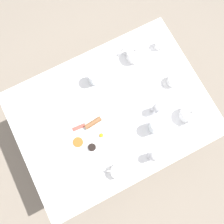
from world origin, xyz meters
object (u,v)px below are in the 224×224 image
water_glass_tall (156,126)px  napkin_folded (68,177)px  breakfast_plate (89,135)px  fork_by_plate (30,119)px  knife_by_plate (132,100)px  salt_grinder (156,109)px  water_glass_short (94,77)px  creamer_jug (159,45)px  teacup_with_saucer_right (174,81)px  teapot_far (135,54)px  pepper_grinder (153,156)px  teacup_with_saucer_left (118,171)px  teapot_near (190,114)px

water_glass_tall → napkin_folded: water_glass_tall is taller
breakfast_plate → napkin_folded: bearing=-52.8°
fork_by_plate → knife_by_plate: size_ratio=1.04×
salt_grinder → water_glass_short: bearing=-145.4°
water_glass_short → creamer_jug: water_glass_short is taller
teacup_with_saucer_right → knife_by_plate: bearing=-92.7°
teapot_far → knife_by_plate: size_ratio=0.97×
creamer_jug → pepper_grinder: 0.73m
teacup_with_saucer_left → teacup_with_saucer_right: same height
breakfast_plate → knife_by_plate: bearing=102.3°
salt_grinder → creamer_jug: bearing=147.2°
napkin_folded → fork_by_plate: 0.44m
teapot_near → teacup_with_saucer_right: bearing=-137.7°
teapot_near → salt_grinder: salt_grinder is taller
water_glass_short → teacup_with_saucer_right: bearing=61.2°
teacup_with_saucer_right → pepper_grinder: bearing=-45.5°
teapot_far → napkin_folded: (0.50, -0.72, -0.04)m
creamer_jug → napkin_folded: 1.03m
napkin_folded → teacup_with_saucer_right: bearing=104.9°
creamer_jug → salt_grinder: salt_grinder is taller
teapot_near → fork_by_plate: 1.00m
teapot_far → knife_by_plate: 0.31m
fork_by_plate → napkin_folded: bearing=8.8°
teapot_near → teacup_with_saucer_left: (0.10, -0.55, -0.02)m
teapot_near → creamer_jug: 0.50m
knife_by_plate → breakfast_plate: bearing=-77.7°
teapot_far → salt_grinder: (0.38, -0.06, 0.02)m
teapot_far → knife_by_plate: bearing=-80.0°
water_glass_tall → napkin_folded: size_ratio=0.84×
fork_by_plate → knife_by_plate: bearing=73.3°
water_glass_tall → creamer_jug: bearing=147.6°
water_glass_short → pepper_grinder: (0.60, 0.09, 0.00)m
salt_grinder → fork_by_plate: salt_grinder is taller
teacup_with_saucer_right → knife_by_plate: size_ratio=0.88×
water_glass_tall → pepper_grinder: 0.18m
teapot_near → creamer_jug: teapot_near is taller
teapot_far → water_glass_tall: bearing=-62.2°
salt_grinder → teapot_far: bearing=171.3°
teacup_with_saucer_left → knife_by_plate: (-0.35, 0.28, -0.03)m
fork_by_plate → water_glass_tall: bearing=58.7°
teapot_far → pepper_grinder: pepper_grinder is taller
teacup_with_saucer_left → water_glass_tall: water_glass_tall is taller
salt_grinder → pepper_grinder: bearing=-33.4°
teapot_far → teacup_with_saucer_left: bearing=-84.7°
creamer_jug → napkin_folded: (0.49, -0.90, -0.03)m
breakfast_plate → water_glass_short: water_glass_short is taller
teapot_far → water_glass_short: (0.03, -0.30, 0.02)m
teapot_near → water_glass_tall: water_glass_tall is taller
breakfast_plate → pepper_grinder: pepper_grinder is taller
teapot_far → water_glass_tall: size_ratio=1.18×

